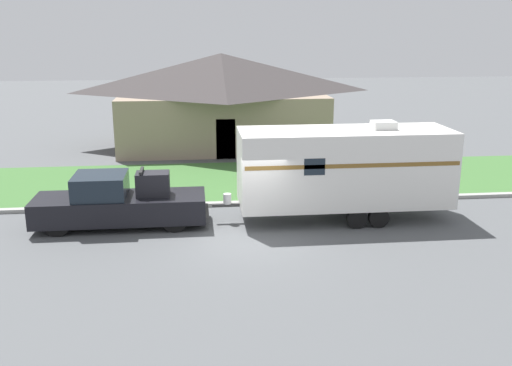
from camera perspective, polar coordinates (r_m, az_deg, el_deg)
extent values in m
plane|color=#515456|center=(18.56, -0.53, -5.68)|extent=(120.00, 120.00, 0.00)
cube|color=#999993|center=(22.06, -1.50, -2.04)|extent=(80.00, 0.30, 0.14)
cube|color=#3D6B33|center=(25.58, -2.18, 0.26)|extent=(80.00, 7.00, 0.03)
cube|color=gray|center=(33.28, -3.42, 6.44)|extent=(11.33, 7.55, 3.08)
pyramid|color=#3D3838|center=(32.98, -3.50, 10.95)|extent=(12.24, 8.16, 2.17)
cube|color=#4C3828|center=(29.68, -3.04, 4.40)|extent=(1.00, 0.06, 2.10)
cylinder|color=black|center=(19.85, -19.28, -3.85)|extent=(0.85, 0.28, 0.85)
cylinder|color=black|center=(21.28, -18.38, -2.50)|extent=(0.85, 0.28, 0.85)
cylinder|color=black|center=(19.33, -8.15, -3.63)|extent=(0.85, 0.28, 0.85)
cylinder|color=black|center=(20.80, -8.03, -2.26)|extent=(0.85, 0.28, 0.85)
cube|color=black|center=(20.34, -16.81, -2.50)|extent=(3.35, 1.90, 0.84)
cube|color=#19232D|center=(20.01, -15.29, -0.25)|extent=(1.74, 1.75, 0.78)
cube|color=black|center=(20.00, -8.63, -2.31)|extent=(2.45, 1.90, 0.84)
cube|color=#333333|center=(20.07, -4.93, -3.02)|extent=(0.12, 1.71, 0.20)
cube|color=black|center=(19.80, -10.27, -0.08)|extent=(1.13, 0.80, 0.80)
cube|color=black|center=(19.71, -11.38, 1.23)|extent=(0.10, 0.88, 0.08)
cylinder|color=black|center=(19.79, 10.04, -3.49)|extent=(0.70, 0.22, 0.70)
cylinder|color=black|center=(21.80, 8.47, -1.66)|extent=(0.70, 0.22, 0.70)
cylinder|color=black|center=(20.01, 12.16, -3.39)|extent=(0.70, 0.22, 0.70)
cylinder|color=black|center=(22.00, 10.40, -1.59)|extent=(0.70, 0.22, 0.70)
cube|color=silver|center=(20.32, 8.83, 1.61)|extent=(7.43, 2.47, 2.64)
cube|color=brown|center=(19.08, 9.82, 1.70)|extent=(7.28, 0.01, 0.14)
cube|color=#383838|center=(20.01, -3.02, -2.21)|extent=(0.96, 0.12, 0.10)
cylinder|color=silver|center=(19.95, -2.89, -1.58)|extent=(0.28, 0.28, 0.36)
cube|color=silver|center=(20.42, 12.64, 5.67)|extent=(0.80, 0.68, 0.28)
cube|color=#19232D|center=(18.76, 5.89, 1.61)|extent=(0.70, 0.01, 0.56)
cylinder|color=brown|center=(23.89, 10.37, 0.26)|extent=(0.09, 0.09, 1.10)
cube|color=#B2B2B2|center=(23.73, 10.44, 1.80)|extent=(0.48, 0.20, 0.22)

